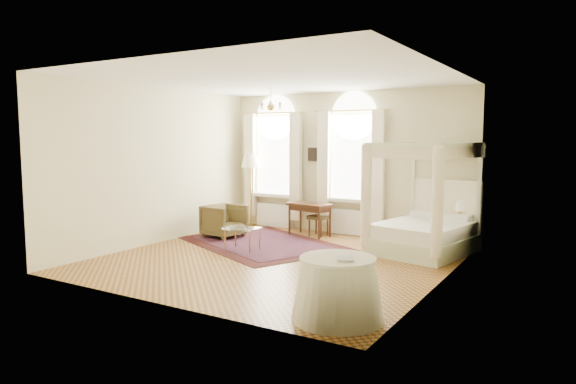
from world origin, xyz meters
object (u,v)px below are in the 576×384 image
floor_lamp (251,164)px  nightstand (460,234)px  writing_desk (310,208)px  armchair (224,221)px  coffee_table (242,230)px  stool (319,219)px  side_table (338,289)px  canopy_bed (423,228)px

floor_lamp → nightstand: bearing=0.0°
writing_desk → armchair: writing_desk is taller
coffee_table → stool: bearing=74.5°
stool → side_table: (2.74, -4.74, -0.01)m
floor_lamp → coffee_table: bearing=-58.4°
writing_desk → coffee_table: writing_desk is taller
side_table → stool: bearing=120.1°
writing_desk → side_table: (2.92, -4.63, -0.26)m
nightstand → armchair: armchair is taller
stool → floor_lamp: bearing=172.8°
coffee_table → canopy_bed: bearing=27.3°
nightstand → writing_desk: 3.32m
coffee_table → side_table: (3.34, -2.59, -0.02)m
coffee_table → side_table: bearing=-37.9°
side_table → nightstand: bearing=85.8°
canopy_bed → writing_desk: size_ratio=2.09×
writing_desk → side_table: side_table is taller
floor_lamp → side_table: floor_lamp is taller
canopy_bed → writing_desk: (-2.74, 0.41, 0.15)m
floor_lamp → side_table: size_ratio=1.61×
nightstand → writing_desk: bearing=-173.6°
armchair → side_table: 5.68m
floor_lamp → side_table: bearing=-46.1°
stool → coffee_table: (-0.60, -2.14, 0.02)m
canopy_bed → side_table: size_ratio=1.96×
nightstand → armchair: 5.09m
writing_desk → coffee_table: 2.09m
canopy_bed → floor_lamp: 4.83m
nightstand → side_table: side_table is taller
canopy_bed → armchair: bearing=-170.3°
stool → floor_lamp: size_ratio=0.26×
writing_desk → coffee_table: (-0.42, -2.03, -0.23)m
side_table → floor_lamp: bearing=133.9°
armchair → coffee_table: bearing=-120.5°
canopy_bed → coffee_table: (-3.16, -1.63, -0.08)m
armchair → coffee_table: size_ratio=1.17×
writing_desk → floor_lamp: size_ratio=0.58×
canopy_bed → nightstand: (0.55, 0.78, -0.20)m
stool → coffee_table: stool is taller
writing_desk → stool: writing_desk is taller
canopy_bed → coffee_table: size_ratio=3.25×
coffee_table → writing_desk: bearing=78.4°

